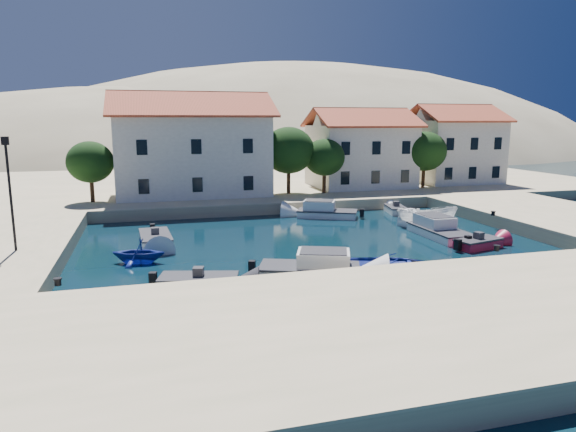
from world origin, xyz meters
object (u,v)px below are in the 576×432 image
object	(u,v)px
lamppost	(9,183)
cabin_cruiser_south	(310,268)
building_mid	(360,147)
boat_east	(426,227)
building_left	(192,143)
building_right	(453,143)
cabin_cruiser_east	(440,230)
rowboat_south	(394,272)

from	to	relation	value
lamppost	cabin_cruiser_south	size ratio (longest dim) A/B	1.10
building_mid	boat_east	xyz separation A→B (m)	(-1.78, -17.13, -5.22)
building_mid	boat_east	world-z (taller)	building_mid
building_left	building_mid	size ratio (longest dim) A/B	1.40
building_right	cabin_cruiser_south	bearing A→B (deg)	-133.38
building_mid	lamppost	world-z (taller)	building_mid
building_mid	cabin_cruiser_east	distance (m)	21.17
building_left	cabin_cruiser_south	bearing A→B (deg)	-82.04
building_right	rowboat_south	bearing A→B (deg)	-127.44
cabin_cruiser_east	building_right	bearing A→B (deg)	-34.70
building_mid	cabin_cruiser_south	xyz separation A→B (m)	(-14.38, -26.92, -4.75)
building_left	boat_east	xyz separation A→B (m)	(16.22, -16.13, -5.94)
building_left	cabin_cruiser_east	world-z (taller)	building_left
cabin_cruiser_south	rowboat_south	distance (m)	4.71
building_mid	boat_east	bearing A→B (deg)	-95.92
cabin_cruiser_south	cabin_cruiser_east	size ratio (longest dim) A/B	1.01
building_left	lamppost	xyz separation A→B (m)	(-11.50, -20.00, -1.18)
building_right	rowboat_south	size ratio (longest dim) A/B	1.83
cabin_cruiser_south	rowboat_south	xyz separation A→B (m)	(4.66, -0.45, -0.48)
building_right	boat_east	xyz separation A→B (m)	(-13.78, -18.13, -5.47)
building_left	building_right	bearing A→B (deg)	3.81
cabin_cruiser_east	rowboat_south	bearing A→B (deg)	134.23
cabin_cruiser_south	cabin_cruiser_east	bearing A→B (deg)	49.76
building_left	rowboat_south	size ratio (longest dim) A/B	2.85
building_left	building_right	size ratio (longest dim) A/B	1.56
cabin_cruiser_south	rowboat_south	bearing A→B (deg)	15.35
building_right	lamppost	xyz separation A→B (m)	(-41.50, -22.00, -0.72)
cabin_cruiser_east	lamppost	bearing A→B (deg)	90.88
building_left	building_right	world-z (taller)	building_left
cabin_cruiser_south	cabin_cruiser_east	xyz separation A→B (m)	(11.69, 6.47, 0.00)
lamppost	building_right	bearing A→B (deg)	27.93
building_mid	boat_east	distance (m)	17.99
building_left	rowboat_south	bearing A→B (deg)	-72.55
rowboat_south	boat_east	world-z (taller)	boat_east
lamppost	building_left	bearing A→B (deg)	60.10
building_left	boat_east	distance (m)	23.63
building_mid	rowboat_south	world-z (taller)	building_mid
rowboat_south	cabin_cruiser_east	size ratio (longest dim) A/B	0.93
rowboat_south	boat_east	bearing A→B (deg)	-13.89
building_left	cabin_cruiser_east	size ratio (longest dim) A/B	2.64
cabin_cruiser_east	boat_east	bearing A→B (deg)	-15.64
boat_east	building_right	bearing A→B (deg)	-17.54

